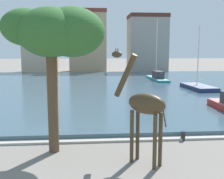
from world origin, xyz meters
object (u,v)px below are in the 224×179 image
sailboat_teal (156,78)px  shade_tree (56,33)px  mooring_bollard (183,136)px  sailboat_navy (196,88)px  giraffe_statue (143,105)px

sailboat_teal → shade_tree: size_ratio=1.41×
shade_tree → mooring_bollard: size_ratio=13.77×
sailboat_teal → sailboat_navy: (2.31, -10.32, -0.14)m
giraffe_statue → sailboat_navy: size_ratio=0.65×
sailboat_teal → mooring_bollard: size_ratio=19.45×
giraffe_statue → mooring_bollard: giraffe_statue is taller
shade_tree → mooring_bollard: shade_tree is taller
sailboat_navy → shade_tree: bearing=-128.2°
giraffe_statue → sailboat_navy: 22.56m
sailboat_navy → shade_tree: sailboat_navy is taller
giraffe_statue → shade_tree: 5.26m
giraffe_statue → sailboat_teal: bearing=75.0°
sailboat_navy → shade_tree: size_ratio=1.12×
shade_tree → sailboat_navy: bearing=51.8°
sailboat_teal → sailboat_navy: sailboat_teal is taller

